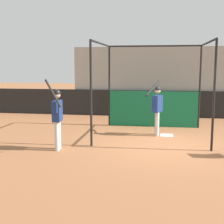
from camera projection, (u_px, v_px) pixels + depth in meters
The scene contains 7 objects.
ground_plane at pixel (164, 146), 9.60m from camera, with size 60.00×60.00×0.00m, color #935B38.
outfield_wall at pixel (164, 104), 14.78m from camera, with size 24.00×0.12×1.25m.
bleacher_section at pixel (164, 80), 16.63m from camera, with size 8.70×4.00×3.33m.
batting_cage at pixel (153, 95), 11.80m from camera, with size 3.63×3.43×3.22m.
home_plate at pixel (167, 135), 10.98m from camera, with size 0.44×0.44×0.02m.
player_batter at pixel (157, 106), 10.89m from camera, with size 0.63×0.96×1.93m.
player_waiting at pixel (57, 114), 9.00m from camera, with size 0.54×0.75×2.08m.
Camera 1 is at (-0.14, -9.47, 2.50)m, focal length 50.00 mm.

